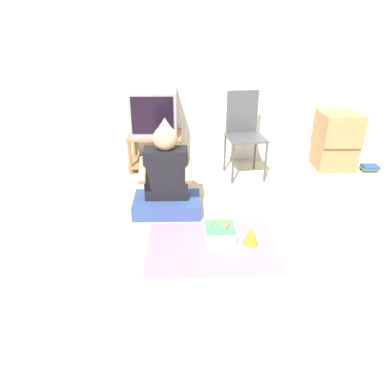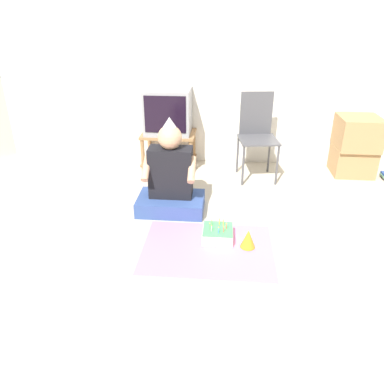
% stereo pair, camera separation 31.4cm
% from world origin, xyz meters
% --- Properties ---
extents(ground_plane, '(16.00, 16.00, 0.00)m').
position_xyz_m(ground_plane, '(0.00, 0.00, 0.00)').
color(ground_plane, '#BCB29E').
extents(wall_back, '(6.40, 0.06, 2.55)m').
position_xyz_m(wall_back, '(0.00, 1.97, 1.27)').
color(wall_back, silver).
rests_on(wall_back, ground_plane).
extents(tv_stand, '(0.63, 0.46, 0.43)m').
position_xyz_m(tv_stand, '(-1.11, 1.71, 0.25)').
color(tv_stand, '#997047').
rests_on(tv_stand, ground_plane).
extents(tv, '(0.52, 0.45, 0.51)m').
position_xyz_m(tv, '(-1.11, 1.71, 0.68)').
color(tv, '#99999E').
rests_on(tv, tv_stand).
extents(folding_chair, '(0.46, 0.47, 0.94)m').
position_xyz_m(folding_chair, '(-0.09, 1.52, 0.53)').
color(folding_chair, '#4C4C51').
rests_on(folding_chair, ground_plane).
extents(cardboard_box_stack, '(0.45, 0.47, 0.67)m').
position_xyz_m(cardboard_box_stack, '(1.04, 1.68, 0.35)').
color(cardboard_box_stack, '#A87F51').
rests_on(cardboard_box_stack, ground_plane).
extents(book_pile, '(0.19, 0.14, 0.07)m').
position_xyz_m(book_pile, '(1.44, 1.54, 0.04)').
color(book_pile, '#333338').
rests_on(book_pile, ground_plane).
extents(person_seated, '(0.62, 0.42, 0.89)m').
position_xyz_m(person_seated, '(-0.93, 0.61, 0.30)').
color(person_seated, '#334C8C').
rests_on(person_seated, ground_plane).
extents(party_cloth, '(1.04, 0.78, 0.01)m').
position_xyz_m(party_cloth, '(-0.55, -0.03, 0.00)').
color(party_cloth, pink).
rests_on(party_cloth, ground_plane).
extents(birthday_cake, '(0.25, 0.25, 0.16)m').
position_xyz_m(birthday_cake, '(-0.47, 0.10, 0.06)').
color(birthday_cake, white).
rests_on(birthday_cake, party_cloth).
extents(party_hat_blue, '(0.12, 0.12, 0.16)m').
position_xyz_m(party_hat_blue, '(-0.23, 0.01, 0.08)').
color(party_hat_blue, gold).
rests_on(party_hat_blue, party_cloth).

